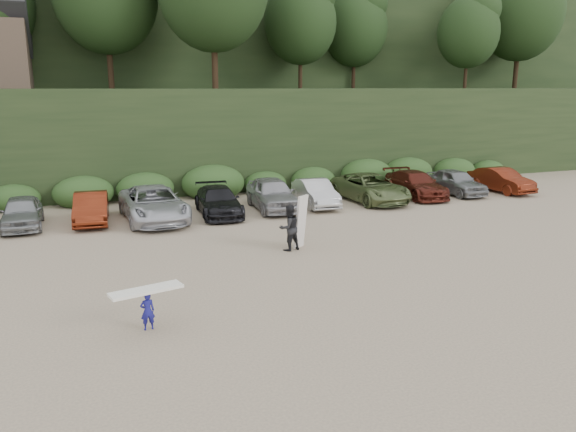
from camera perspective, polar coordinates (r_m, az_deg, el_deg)
name	(u,v)px	position (r m, az deg, el deg)	size (l,w,h in m)	color
ground	(277,278)	(18.48, -1.18, -6.27)	(120.00, 120.00, 0.00)	tan
hillside_backdrop	(133,26)	(52.91, -15.47, 18.08)	(90.00, 41.50, 28.00)	black
parked_cars	(175,202)	(27.31, -11.37, 1.42)	(39.79, 6.23, 1.63)	#A6A5AA
child_surfer	(147,302)	(14.88, -14.14, -8.46)	(1.91, 0.92, 1.11)	navy
adult_surfer	(290,227)	(21.29, 0.21, -1.15)	(1.36, 0.86, 2.08)	black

